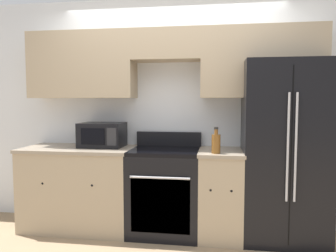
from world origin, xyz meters
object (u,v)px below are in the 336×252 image
at_px(bottle, 216,143).
at_px(oven_range, 165,191).
at_px(refrigerator, 283,151).
at_px(microwave, 102,135).

bearing_deg(bottle, oven_range, 160.04).
xyz_separation_m(refrigerator, bottle, (-0.69, -0.25, 0.10)).
bearing_deg(microwave, bottle, -12.45).
bearing_deg(oven_range, bottle, -19.96).
bearing_deg(bottle, refrigerator, 20.10).
bearing_deg(refrigerator, bottle, -159.90).
relative_size(refrigerator, microwave, 3.82).
bearing_deg(bottle, microwave, 167.55).
xyz_separation_m(refrigerator, microwave, (-1.95, 0.03, 0.13)).
xyz_separation_m(oven_range, bottle, (0.54, -0.20, 0.55)).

